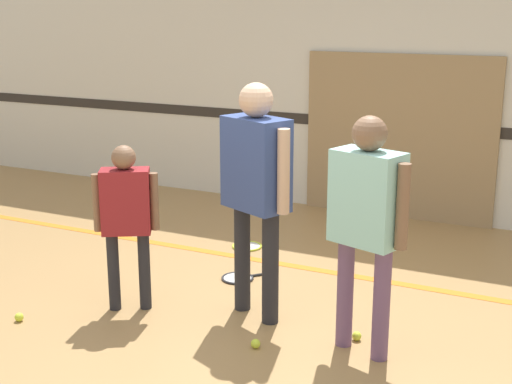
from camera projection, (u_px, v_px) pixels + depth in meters
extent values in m
plane|color=#A87F4C|center=(252.00, 327.00, 5.26)|extent=(16.00, 16.00, 0.00)
cube|color=silver|center=(387.00, 72.00, 7.73)|extent=(16.00, 0.06, 3.20)
cube|color=#2D2823|center=(383.00, 125.00, 7.85)|extent=(16.00, 0.01, 0.12)
cube|color=#9E7F56|center=(399.00, 137.00, 7.78)|extent=(2.11, 0.05, 1.80)
cube|color=orange|center=(316.00, 270.00, 6.39)|extent=(14.40, 0.10, 0.01)
cylinder|color=#232328|center=(242.00, 257.00, 5.47)|extent=(0.12, 0.12, 0.85)
cylinder|color=#232328|center=(270.00, 269.00, 5.23)|extent=(0.12, 0.12, 0.85)
cube|color=#334784|center=(256.00, 164.00, 5.16)|extent=(0.56, 0.45, 0.67)
sphere|color=#DBAD89|center=(256.00, 100.00, 5.04)|extent=(0.25, 0.25, 0.25)
cylinder|color=#DBAD89|center=(231.00, 158.00, 5.37)|extent=(0.09, 0.09, 0.60)
cylinder|color=#DBAD89|center=(283.00, 172.00, 4.94)|extent=(0.09, 0.09, 0.60)
cylinder|color=#232328|center=(114.00, 271.00, 5.49)|extent=(0.09, 0.09, 0.62)
cylinder|color=#232328|center=(144.00, 270.00, 5.51)|extent=(0.09, 0.09, 0.62)
cube|color=maroon|center=(126.00, 201.00, 5.36)|extent=(0.41, 0.36, 0.49)
sphere|color=brown|center=(124.00, 157.00, 5.27)|extent=(0.18, 0.18, 0.18)
cylinder|color=brown|center=(97.00, 203.00, 5.34)|extent=(0.06, 0.06, 0.44)
cylinder|color=brown|center=(154.00, 201.00, 5.38)|extent=(0.06, 0.06, 0.44)
cylinder|color=#6B4C70|center=(381.00, 304.00, 4.69)|extent=(0.11, 0.11, 0.78)
cylinder|color=#6B4C70|center=(345.00, 292.00, 4.89)|extent=(0.11, 0.11, 0.78)
cube|color=#99D8D1|center=(367.00, 198.00, 4.61)|extent=(0.51, 0.38, 0.62)
sphere|color=brown|center=(370.00, 133.00, 4.50)|extent=(0.23, 0.23, 0.23)
cylinder|color=brown|center=(403.00, 207.00, 4.43)|extent=(0.08, 0.08, 0.55)
cylinder|color=brown|center=(334.00, 192.00, 4.79)|extent=(0.08, 0.08, 0.55)
torus|color=#28282D|center=(238.00, 278.00, 6.17)|extent=(0.40, 0.40, 0.02)
cylinder|color=silver|center=(238.00, 278.00, 6.17)|extent=(0.24, 0.24, 0.01)
cylinder|color=black|center=(263.00, 274.00, 6.26)|extent=(0.16, 0.18, 0.02)
sphere|color=black|center=(274.00, 273.00, 6.30)|extent=(0.03, 0.03, 0.03)
torus|color=#C6D838|center=(247.00, 246.00, 6.99)|extent=(0.37, 0.37, 0.02)
cylinder|color=silver|center=(247.00, 246.00, 6.99)|extent=(0.26, 0.26, 0.01)
cylinder|color=black|center=(242.00, 254.00, 6.77)|extent=(0.07, 0.18, 0.02)
sphere|color=black|center=(240.00, 257.00, 6.68)|extent=(0.03, 0.03, 0.03)
sphere|color=#CCE038|center=(256.00, 344.00, 4.92)|extent=(0.07, 0.07, 0.07)
sphere|color=#CCE038|center=(243.00, 280.00, 6.06)|extent=(0.07, 0.07, 0.07)
sphere|color=#CCE038|center=(19.00, 317.00, 5.34)|extent=(0.07, 0.07, 0.07)
sphere|color=#CCE038|center=(357.00, 336.00, 5.04)|extent=(0.07, 0.07, 0.07)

